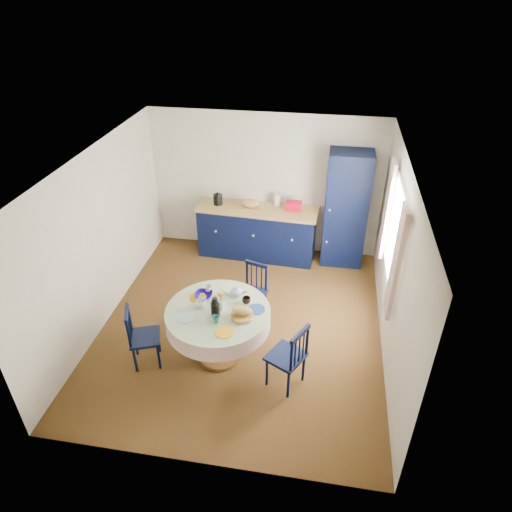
{
  "coord_description": "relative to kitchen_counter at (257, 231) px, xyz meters",
  "views": [
    {
      "loc": [
        1.05,
        -5.01,
        4.47
      ],
      "look_at": [
        0.18,
        0.2,
        1.09
      ],
      "focal_mm": 32.0,
      "sensor_mm": 36.0,
      "label": 1
    }
  ],
  "objects": [
    {
      "name": "chair_left",
      "position": [
        -1.02,
        -2.9,
        -0.04
      ],
      "size": [
        0.49,
        0.5,
        0.88
      ],
      "rotation": [
        0.0,
        0.0,
        1.93
      ],
      "color": "black",
      "rests_on": "floor"
    },
    {
      "name": "cobalt_bowl",
      "position": [
        -0.3,
        -2.41,
        0.35
      ],
      "size": [
        0.22,
        0.22,
        0.06
      ],
      "primitive_type": "imported",
      "color": "#120666",
      "rests_on": "dining_table"
    },
    {
      "name": "kitchen_counter",
      "position": [
        0.0,
        0.0,
        0.0
      ],
      "size": [
        2.13,
        0.76,
        1.17
      ],
      "rotation": [
        0.0,
        0.0,
        -0.06
      ],
      "color": "black",
      "rests_on": "floor"
    },
    {
      "name": "pantry_cabinet",
      "position": [
        1.5,
        0.04,
        0.53
      ],
      "size": [
        0.71,
        0.52,
        2.01
      ],
      "rotation": [
        0.0,
        0.0,
        0.01
      ],
      "color": "black",
      "rests_on": "floor"
    },
    {
      "name": "chair_right",
      "position": [
        0.88,
        -2.97,
        -0.0
      ],
      "size": [
        0.55,
        0.56,
        0.94
      ],
      "rotation": [
        0.0,
        0.0,
        -2.05
      ],
      "color": "black",
      "rests_on": "floor"
    },
    {
      "name": "chair_far",
      "position": [
        0.22,
        -1.7,
        -0.05
      ],
      "size": [
        0.47,
        0.46,
        0.86
      ],
      "rotation": [
        0.0,
        0.0,
        -0.3
      ],
      "color": "black",
      "rests_on": "floor"
    },
    {
      "name": "mug_d",
      "position": [
        -0.28,
        -2.3,
        0.37
      ],
      "size": [
        0.1,
        0.1,
        0.09
      ],
      "primitive_type": "imported",
      "color": "silver",
      "rests_on": "dining_table"
    },
    {
      "name": "wall_right",
      "position": [
        2.1,
        -1.96,
        0.77
      ],
      "size": [
        0.02,
        4.5,
        2.5
      ],
      "primitive_type": "cube",
      "color": "beige",
      "rests_on": "floor"
    },
    {
      "name": "wall_back",
      "position": [
        0.1,
        0.29,
        0.77
      ],
      "size": [
        4.0,
        0.02,
        2.5
      ],
      "primitive_type": "cube",
      "color": "beige",
      "rests_on": "floor"
    },
    {
      "name": "dining_table",
      "position": [
        -0.05,
        -2.65,
        0.2
      ],
      "size": [
        1.33,
        1.33,
        1.09
      ],
      "color": "brown",
      "rests_on": "floor"
    },
    {
      "name": "floor",
      "position": [
        0.1,
        -1.96,
        -0.48
      ],
      "size": [
        4.5,
        4.5,
        0.0
      ],
      "primitive_type": "plane",
      "color": "black",
      "rests_on": "ground"
    },
    {
      "name": "mug_b",
      "position": [
        -0.03,
        -2.87,
        0.37
      ],
      "size": [
        0.09,
        0.09,
        0.09
      ],
      "primitive_type": "imported",
      "color": "#286C65",
      "rests_on": "dining_table"
    },
    {
      "name": "ceiling",
      "position": [
        0.1,
        -1.96,
        2.02
      ],
      "size": [
        4.5,
        4.5,
        0.0
      ],
      "primitive_type": "plane",
      "rotation": [
        3.14,
        0.0,
        0.0
      ],
      "color": "white",
      "rests_on": "wall_back"
    },
    {
      "name": "wall_left",
      "position": [
        -1.9,
        -1.96,
        0.77
      ],
      "size": [
        0.02,
        4.5,
        2.5
      ],
      "primitive_type": "cube",
      "color": "beige",
      "rests_on": "floor"
    },
    {
      "name": "mug_a",
      "position": [
        -0.28,
        -2.62,
        0.38
      ],
      "size": [
        0.13,
        0.13,
        0.11
      ],
      "primitive_type": "imported",
      "color": "silver",
      "rests_on": "dining_table"
    },
    {
      "name": "mug_c",
      "position": [
        0.27,
        -2.45,
        0.37
      ],
      "size": [
        0.11,
        0.11,
        0.09
      ],
      "primitive_type": "imported",
      "color": "black",
      "rests_on": "dining_table"
    },
    {
      "name": "window",
      "position": [
        2.05,
        -1.66,
        1.04
      ],
      "size": [
        0.1,
        1.74,
        1.45
      ],
      "color": "white",
      "rests_on": "wall_right"
    }
  ]
}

